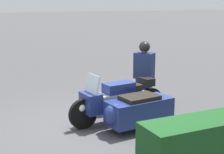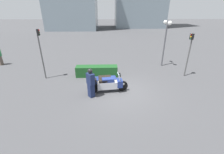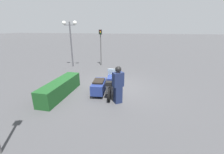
{
  "view_description": "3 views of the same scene",
  "coord_description": "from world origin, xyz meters",
  "px_view_note": "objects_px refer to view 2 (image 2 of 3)",
  "views": [
    {
      "loc": [
        2.52,
        6.6,
        2.68
      ],
      "look_at": [
        -0.7,
        -0.25,
        1.0
      ],
      "focal_mm": 55.0,
      "sensor_mm": 36.0,
      "label": 1
    },
    {
      "loc": [
        -0.81,
        -8.1,
        4.59
      ],
      "look_at": [
        -0.54,
        -0.3,
        1.09
      ],
      "focal_mm": 24.0,
      "sensor_mm": 36.0,
      "label": 2
    },
    {
      "loc": [
        -7.88,
        -1.64,
        3.3
      ],
      "look_at": [
        -0.39,
        -0.02,
        0.76
      ],
      "focal_mm": 24.0,
      "sensor_mm": 36.0,
      "label": 3
    }
  ],
  "objects_px": {
    "police_motorcycle": "(108,82)",
    "traffic_light_far": "(40,48)",
    "traffic_light_near": "(189,49)",
    "officer_rider": "(91,82)",
    "twin_lamp_post": "(166,33)",
    "hedge_bush_curbside": "(97,71)"
  },
  "relations": [
    {
      "from": "officer_rider",
      "to": "traffic_light_far",
      "type": "relative_size",
      "value": 0.5
    },
    {
      "from": "traffic_light_near",
      "to": "traffic_light_far",
      "type": "distance_m",
      "value": 10.33
    },
    {
      "from": "officer_rider",
      "to": "traffic_light_near",
      "type": "distance_m",
      "value": 7.41
    },
    {
      "from": "officer_rider",
      "to": "traffic_light_near",
      "type": "relative_size",
      "value": 0.55
    },
    {
      "from": "officer_rider",
      "to": "traffic_light_near",
      "type": "bearing_deg",
      "value": 164.29
    },
    {
      "from": "officer_rider",
      "to": "twin_lamp_post",
      "type": "relative_size",
      "value": 0.45
    },
    {
      "from": "hedge_bush_curbside",
      "to": "traffic_light_near",
      "type": "height_order",
      "value": "traffic_light_near"
    },
    {
      "from": "twin_lamp_post",
      "to": "officer_rider",
      "type": "bearing_deg",
      "value": -138.86
    },
    {
      "from": "hedge_bush_curbside",
      "to": "traffic_light_near",
      "type": "distance_m",
      "value": 6.84
    },
    {
      "from": "hedge_bush_curbside",
      "to": "traffic_light_far",
      "type": "bearing_deg",
      "value": -175.38
    },
    {
      "from": "traffic_light_far",
      "to": "traffic_light_near",
      "type": "bearing_deg",
      "value": -16.17
    },
    {
      "from": "twin_lamp_post",
      "to": "traffic_light_near",
      "type": "xyz_separation_m",
      "value": [
        0.93,
        -2.34,
        -0.8
      ]
    },
    {
      "from": "police_motorcycle",
      "to": "traffic_light_far",
      "type": "distance_m",
      "value": 5.19
    },
    {
      "from": "police_motorcycle",
      "to": "traffic_light_far",
      "type": "xyz_separation_m",
      "value": [
        -4.51,
        1.81,
        1.81
      ]
    },
    {
      "from": "hedge_bush_curbside",
      "to": "traffic_light_near",
      "type": "bearing_deg",
      "value": -1.92
    },
    {
      "from": "hedge_bush_curbside",
      "to": "traffic_light_near",
      "type": "relative_size",
      "value": 0.98
    },
    {
      "from": "officer_rider",
      "to": "traffic_light_near",
      "type": "height_order",
      "value": "traffic_light_near"
    },
    {
      "from": "officer_rider",
      "to": "twin_lamp_post",
      "type": "xyz_separation_m",
      "value": [
        5.84,
        5.1,
        1.97
      ]
    },
    {
      "from": "hedge_bush_curbside",
      "to": "traffic_light_far",
      "type": "height_order",
      "value": "traffic_light_far"
    },
    {
      "from": "officer_rider",
      "to": "hedge_bush_curbside",
      "type": "height_order",
      "value": "officer_rider"
    },
    {
      "from": "police_motorcycle",
      "to": "traffic_light_near",
      "type": "height_order",
      "value": "traffic_light_near"
    },
    {
      "from": "twin_lamp_post",
      "to": "traffic_light_near",
      "type": "height_order",
      "value": "twin_lamp_post"
    }
  ]
}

